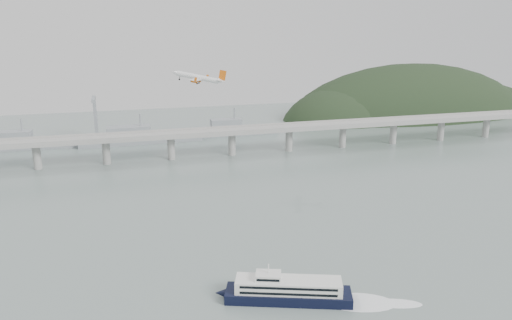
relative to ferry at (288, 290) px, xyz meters
name	(u,v)px	position (x,y,z in m)	size (l,w,h in m)	color
ground	(289,268)	(9.04, 24.77, -4.21)	(900.00, 900.00, 0.00)	slate
bridge	(206,136)	(7.89, 224.77, 13.43)	(800.00, 22.00, 23.90)	#959592
headland	(419,129)	(294.22, 356.53, -23.56)	(365.00, 155.00, 156.00)	black
distant_fleet	(16,143)	(-146.32, 289.85, 2.01)	(453.00, 60.90, 40.00)	gray
ferry	(288,290)	(0.00, 0.00, 0.00)	(79.39, 34.95, 15.54)	black
airliner	(199,78)	(-11.89, 132.02, 70.61)	(31.94, 29.96, 8.84)	white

